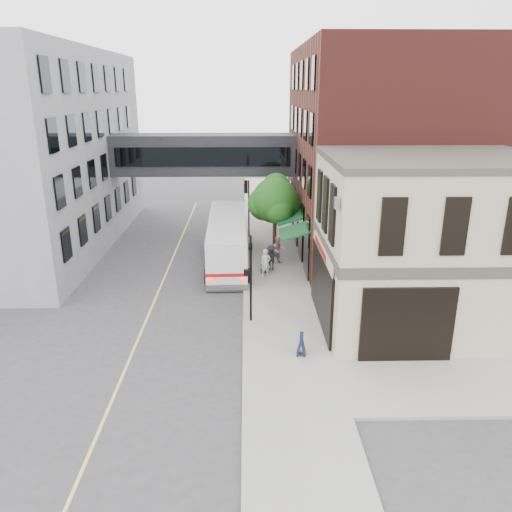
{
  "coord_description": "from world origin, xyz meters",
  "views": [
    {
      "loc": [
        0.2,
        -20.99,
        11.38
      ],
      "look_at": [
        0.68,
        2.74,
        3.35
      ],
      "focal_mm": 35.0,
      "sensor_mm": 36.0,
      "label": 1
    }
  ],
  "objects_px": {
    "pedestrian_a": "(266,263)",
    "newspaper_box": "(265,265)",
    "bus": "(227,238)",
    "pedestrian_c": "(271,257)",
    "pedestrian_b": "(278,250)",
    "sandwich_board": "(301,344)"
  },
  "relations": [
    {
      "from": "bus",
      "to": "sandwich_board",
      "type": "distance_m",
      "value": 13.49
    },
    {
      "from": "newspaper_box",
      "to": "sandwich_board",
      "type": "relative_size",
      "value": 0.93
    },
    {
      "from": "pedestrian_a",
      "to": "pedestrian_c",
      "type": "relative_size",
      "value": 1.04
    },
    {
      "from": "pedestrian_b",
      "to": "sandwich_board",
      "type": "relative_size",
      "value": 1.86
    },
    {
      "from": "pedestrian_b",
      "to": "pedestrian_c",
      "type": "xyz_separation_m",
      "value": [
        -0.53,
        -1.32,
        -0.08
      ]
    },
    {
      "from": "bus",
      "to": "pedestrian_b",
      "type": "distance_m",
      "value": 3.57
    },
    {
      "from": "pedestrian_a",
      "to": "pedestrian_b",
      "type": "distance_m",
      "value": 2.66
    },
    {
      "from": "pedestrian_c",
      "to": "bus",
      "type": "bearing_deg",
      "value": 156.21
    },
    {
      "from": "newspaper_box",
      "to": "bus",
      "type": "bearing_deg",
      "value": 148.96
    },
    {
      "from": "pedestrian_b",
      "to": "sandwich_board",
      "type": "xyz_separation_m",
      "value": [
        0.27,
        -12.16,
        -0.43
      ]
    },
    {
      "from": "pedestrian_b",
      "to": "newspaper_box",
      "type": "bearing_deg",
      "value": -138.16
    },
    {
      "from": "bus",
      "to": "pedestrian_b",
      "type": "xyz_separation_m",
      "value": [
        3.43,
        -0.78,
        -0.62
      ]
    },
    {
      "from": "bus",
      "to": "sandwich_board",
      "type": "relative_size",
      "value": 11.38
    },
    {
      "from": "bus",
      "to": "pedestrian_c",
      "type": "distance_m",
      "value": 3.64
    },
    {
      "from": "pedestrian_c",
      "to": "sandwich_board",
      "type": "relative_size",
      "value": 1.71
    },
    {
      "from": "pedestrian_a",
      "to": "pedestrian_c",
      "type": "distance_m",
      "value": 1.23
    },
    {
      "from": "bus",
      "to": "newspaper_box",
      "type": "bearing_deg",
      "value": -45.72
    },
    {
      "from": "pedestrian_c",
      "to": "pedestrian_b",
      "type": "bearing_deg",
      "value": 80.21
    },
    {
      "from": "bus",
      "to": "sandwich_board",
      "type": "xyz_separation_m",
      "value": [
        3.7,
        -12.93,
        -1.05
      ]
    },
    {
      "from": "bus",
      "to": "newspaper_box",
      "type": "relative_size",
      "value": 12.21
    },
    {
      "from": "pedestrian_a",
      "to": "newspaper_box",
      "type": "bearing_deg",
      "value": 79.28
    },
    {
      "from": "pedestrian_b",
      "to": "sandwich_board",
      "type": "bearing_deg",
      "value": -108.41
    }
  ]
}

